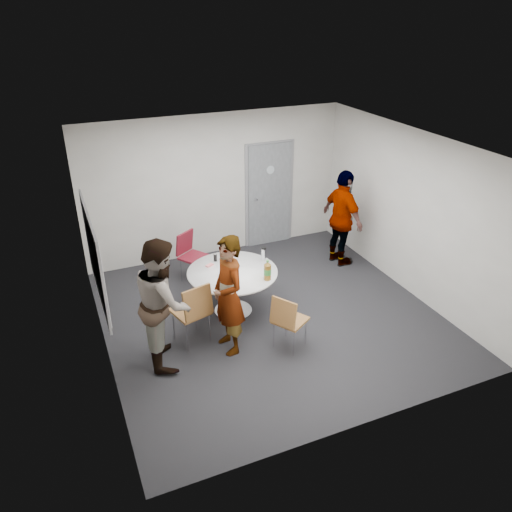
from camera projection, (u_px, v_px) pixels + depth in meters
name	position (u px, v px, depth m)	size (l,w,h in m)	color
floor	(270.00, 315.00, 7.89)	(5.00, 5.00, 0.00)	black
ceiling	(273.00, 147.00, 6.66)	(5.00, 5.00, 0.00)	silver
wall_back	(216.00, 186.00, 9.33)	(5.00, 5.00, 0.00)	#B6B4AD
wall_left	(95.00, 270.00, 6.41)	(5.00, 5.00, 0.00)	#B6B4AD
wall_right	(410.00, 213.00, 8.15)	(5.00, 5.00, 0.00)	#B6B4AD
wall_front	(370.00, 331.00, 5.23)	(5.00, 5.00, 0.00)	#B6B4AD
door	(269.00, 195.00, 9.84)	(1.02, 0.17, 2.12)	slate
whiteboard	(95.00, 256.00, 6.54)	(0.04, 1.90, 1.25)	gray
table	(234.00, 277.00, 7.71)	(1.40, 1.40, 1.05)	white
chair_near_left	(194.00, 308.00, 6.98)	(0.57, 0.61, 0.98)	olive
chair_near_right	(287.00, 318.00, 6.90)	(0.59, 0.58, 0.86)	olive
chair_far	(190.00, 251.00, 8.69)	(0.60, 0.61, 0.89)	maroon
person_main	(228.00, 296.00, 6.77)	(0.64, 0.42, 1.74)	#A5C6EA
person_left	(163.00, 302.00, 6.56)	(0.88, 0.69, 1.82)	white
person_right	(342.00, 219.00, 9.08)	(1.06, 0.44, 1.81)	black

